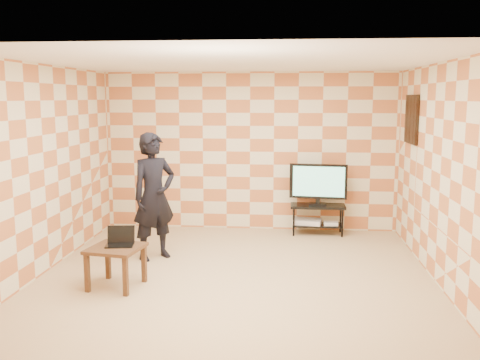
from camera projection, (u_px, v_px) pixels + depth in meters
The scene contains 14 objects.
floor at pixel (236, 275), 6.91m from camera, with size 5.00×5.00×0.00m, color tan.
wall_back at pixel (250, 152), 9.16m from camera, with size 5.00×0.02×2.70m, color beige.
wall_front at pixel (205, 215), 4.24m from camera, with size 5.00×0.02×2.70m, color beige.
wall_left at pixel (44, 169), 6.93m from camera, with size 0.02×5.00×2.70m, color beige.
wall_right at pixel (440, 174), 6.48m from camera, with size 0.02×5.00×2.70m, color beige.
ceiling at pixel (236, 62), 6.50m from camera, with size 5.00×5.00×0.02m, color white.
wall_art at pixel (411, 119), 7.92m from camera, with size 0.04×0.72×0.72m.
tv_stand at pixel (318, 213), 8.91m from camera, with size 0.90×0.41×0.50m.
tv at pixel (318, 182), 8.83m from camera, with size 0.95×0.21×0.69m.
dvd_player at pixel (307, 221), 8.97m from camera, with size 0.46×0.33×0.08m, color silver.
game_console at pixel (331, 223), 8.88m from camera, with size 0.23×0.17×0.05m, color silver.
side_table at pixel (116, 254), 6.42m from camera, with size 0.68×0.68×0.50m.
laptop at pixel (120, 241), 6.48m from camera, with size 0.36×0.30×0.22m.
person at pixel (154, 196), 7.50m from camera, with size 0.65×0.43×1.79m, color black.
Camera 1 is at (0.65, -6.61, 2.27)m, focal length 40.00 mm.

